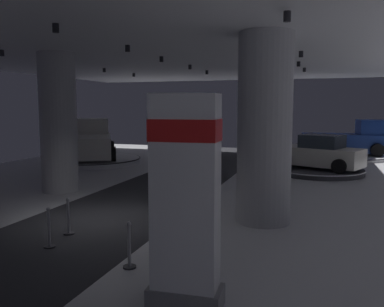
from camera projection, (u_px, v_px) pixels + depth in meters
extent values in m
cube|color=silver|center=(101.00, 220.00, 12.34)|extent=(24.00, 44.00, 0.05)
cube|color=#2D2D33|center=(101.00, 219.00, 12.34)|extent=(4.40, 44.00, 0.01)
cube|color=silver|center=(96.00, 32.00, 11.69)|extent=(24.00, 44.00, 0.10)
cylinder|color=black|center=(2.00, 53.00, 14.57)|extent=(0.16, 0.16, 0.22)
cylinder|color=black|center=(65.00, 64.00, 18.23)|extent=(0.16, 0.16, 0.22)
cylinder|color=black|center=(104.00, 70.00, 21.54)|extent=(0.16, 0.16, 0.22)
cylinder|color=black|center=(134.00, 75.00, 24.83)|extent=(0.16, 0.16, 0.22)
cylinder|color=black|center=(56.00, 28.00, 9.91)|extent=(0.16, 0.16, 0.22)
cylinder|color=black|center=(128.00, 48.00, 13.43)|extent=(0.16, 0.16, 0.22)
cylinder|color=black|center=(161.00, 59.00, 16.50)|extent=(0.16, 0.16, 0.22)
cylinder|color=black|center=(190.00, 67.00, 19.83)|extent=(0.16, 0.16, 0.22)
cylinder|color=black|center=(207.00, 72.00, 22.97)|extent=(0.16, 0.16, 0.22)
cylinder|color=black|center=(287.00, 16.00, 8.62)|extent=(0.16, 0.16, 0.22)
cylinder|color=black|center=(289.00, 39.00, 11.58)|extent=(0.16, 0.16, 0.22)
cylinder|color=black|center=(301.00, 54.00, 14.91)|extent=(0.16, 0.16, 0.22)
cylinder|color=black|center=(298.00, 64.00, 18.40)|extent=(0.16, 0.16, 0.22)
cylinder|color=black|center=(304.00, 70.00, 21.34)|extent=(0.16, 0.16, 0.22)
cylinder|color=#ADADB2|center=(265.00, 129.00, 11.75)|extent=(1.58, 1.58, 5.50)
cylinder|color=#ADADB2|center=(58.00, 123.00, 16.09)|extent=(1.44, 1.44, 5.50)
cube|color=slate|center=(186.00, 296.00, 6.94)|extent=(1.30, 0.71, 0.35)
cube|color=white|center=(185.00, 193.00, 6.73)|extent=(1.13, 0.62, 3.27)
cube|color=red|center=(185.00, 130.00, 6.61)|extent=(1.15, 0.65, 0.36)
cylinder|color=#333338|center=(318.00, 171.00, 20.67)|extent=(4.45, 4.45, 0.27)
cylinder|color=white|center=(318.00, 169.00, 20.66)|extent=(4.54, 4.54, 0.05)
cube|color=silver|center=(319.00, 156.00, 20.58)|extent=(4.57, 3.30, 0.90)
cube|color=#2D3842|center=(322.00, 142.00, 20.40)|extent=(2.36, 2.18, 0.70)
cylinder|color=black|center=(284.00, 161.00, 20.79)|extent=(0.71, 0.47, 0.68)
cylinder|color=black|center=(301.00, 157.00, 22.29)|extent=(0.71, 0.47, 0.68)
cylinder|color=black|center=(339.00, 166.00, 18.93)|extent=(0.71, 0.47, 0.68)
cylinder|color=black|center=(354.00, 162.00, 20.43)|extent=(0.71, 0.47, 0.68)
sphere|color=white|center=(278.00, 152.00, 21.53)|extent=(0.18, 0.18, 0.18)
sphere|color=white|center=(287.00, 150.00, 22.28)|extent=(0.18, 0.18, 0.18)
cylinder|color=silver|center=(343.00, 156.00, 27.01)|extent=(5.73, 5.73, 0.23)
cylinder|color=black|center=(343.00, 155.00, 27.00)|extent=(5.85, 5.85, 0.05)
cube|color=navy|center=(344.00, 143.00, 26.91)|extent=(5.51, 2.69, 1.20)
cube|color=navy|center=(372.00, 127.00, 26.45)|extent=(1.91, 2.08, 1.00)
cube|color=#28333D|center=(363.00, 127.00, 26.55)|extent=(0.28, 1.75, 0.75)
cylinder|color=black|center=(369.00, 147.00, 27.73)|extent=(0.87, 0.37, 0.84)
cylinder|color=black|center=(378.00, 150.00, 25.44)|extent=(0.87, 0.37, 0.84)
cylinder|color=black|center=(313.00, 146.00, 28.45)|extent=(0.87, 0.37, 0.84)
cylinder|color=black|center=(316.00, 149.00, 26.16)|extent=(0.87, 0.37, 0.84)
cylinder|color=silver|center=(93.00, 160.00, 24.35)|extent=(5.57, 5.57, 0.32)
cylinder|color=black|center=(93.00, 158.00, 24.33)|extent=(5.68, 5.68, 0.05)
cube|color=silver|center=(93.00, 145.00, 24.24)|extent=(4.48, 5.64, 1.20)
cube|color=silver|center=(93.00, 126.00, 25.77)|extent=(2.50, 2.42, 1.00)
cube|color=#28333D|center=(93.00, 127.00, 25.27)|extent=(1.55, 0.95, 0.75)
cylinder|color=black|center=(75.00, 148.00, 25.83)|extent=(0.66, 0.87, 0.84)
cylinder|color=black|center=(112.00, 147.00, 26.33)|extent=(0.66, 0.87, 0.84)
cylinder|color=black|center=(70.00, 155.00, 22.23)|extent=(0.66, 0.87, 0.84)
cylinder|color=black|center=(113.00, 154.00, 22.73)|extent=(0.66, 0.87, 0.84)
cylinder|color=black|center=(177.00, 179.00, 16.96)|extent=(0.14, 0.14, 0.80)
cylinder|color=black|center=(176.00, 178.00, 17.12)|extent=(0.14, 0.14, 0.80)
cylinder|color=black|center=(176.00, 163.00, 16.96)|extent=(0.32, 0.32, 0.62)
sphere|color=tan|center=(176.00, 153.00, 16.91)|extent=(0.22, 0.22, 0.22)
cylinder|color=#333338|center=(50.00, 247.00, 9.85)|extent=(0.28, 0.28, 0.04)
cylinder|color=#B2B2B7|center=(49.00, 228.00, 9.79)|extent=(0.07, 0.07, 0.96)
sphere|color=#B2B2B7|center=(48.00, 209.00, 9.74)|extent=(0.10, 0.10, 0.10)
cylinder|color=#333338|center=(130.00, 267.00, 8.61)|extent=(0.28, 0.28, 0.04)
cylinder|color=#B2B2B7|center=(129.00, 246.00, 8.56)|extent=(0.07, 0.07, 0.96)
sphere|color=#B2B2B7|center=(129.00, 224.00, 8.50)|extent=(0.10, 0.10, 0.10)
cylinder|color=#333338|center=(69.00, 234.00, 10.86)|extent=(0.28, 0.28, 0.04)
cylinder|color=#B2B2B7|center=(68.00, 217.00, 10.81)|extent=(0.07, 0.07, 0.96)
sphere|color=#B2B2B7|center=(68.00, 199.00, 10.75)|extent=(0.10, 0.10, 0.10)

